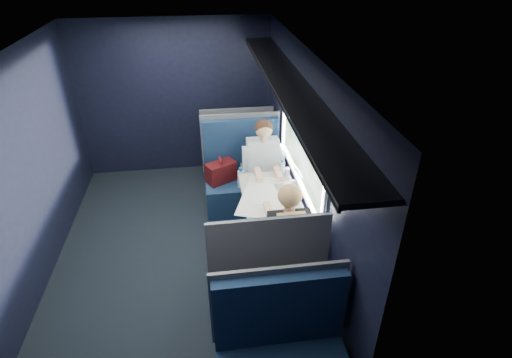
{
  "coord_description": "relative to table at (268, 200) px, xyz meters",
  "views": [
    {
      "loc": [
        0.39,
        -3.66,
        3.17
      ],
      "look_at": [
        0.9,
        0.0,
        0.95
      ],
      "focal_mm": 28.0,
      "sensor_mm": 36.0,
      "label": 1
    }
  ],
  "objects": [
    {
      "name": "room_shell",
      "position": [
        -1.01,
        0.0,
        0.81
      ],
      "size": [
        3.0,
        4.4,
        2.4
      ],
      "color": "black",
      "rests_on": "ground"
    },
    {
      "name": "table",
      "position": [
        0.0,
        0.0,
        0.0
      ],
      "size": [
        0.62,
        1.0,
        0.74
      ],
      "color": "#54565E",
      "rests_on": "ground"
    },
    {
      "name": "laptop",
      "position": [
        0.31,
        0.02,
        0.15
      ],
      "size": [
        0.3,
        0.38,
        0.26
      ],
      "color": "silver",
      "rests_on": "table"
    },
    {
      "name": "bottle_small",
      "position": [
        0.24,
        0.39,
        0.17
      ],
      "size": [
        0.06,
        0.06,
        0.22
      ],
      "color": "silver",
      "rests_on": "table"
    },
    {
      "name": "papers",
      "position": [
        -0.0,
        -0.05,
        0.08
      ],
      "size": [
        0.82,
        0.97,
        0.01
      ],
      "primitive_type": "cube",
      "rotation": [
        0.0,
        0.0,
        -0.34
      ],
      "color": "white",
      "rests_on": "table"
    },
    {
      "name": "woman",
      "position": [
        0.07,
        -0.71,
        0.06
      ],
      "size": [
        0.53,
        0.56,
        1.32
      ],
      "color": "black",
      "rests_on": "ground"
    },
    {
      "name": "seat_bay_far",
      "position": [
        -0.18,
        -0.87,
        -0.25
      ],
      "size": [
        1.04,
        0.62,
        1.26
      ],
      "color": "#0E203D",
      "rests_on": "ground"
    },
    {
      "name": "man",
      "position": [
        0.07,
        0.7,
        0.06
      ],
      "size": [
        0.53,
        0.56,
        1.32
      ],
      "color": "black",
      "rests_on": "ground"
    },
    {
      "name": "seat_row_front",
      "position": [
        -0.18,
        1.8,
        -0.25
      ],
      "size": [
        1.04,
        0.51,
        1.16
      ],
      "color": "#0E203D",
      "rests_on": "ground"
    },
    {
      "name": "ground",
      "position": [
        -1.03,
        0.0,
        -0.67
      ],
      "size": [
        2.8,
        4.2,
        0.01
      ],
      "primitive_type": "cube",
      "color": "black"
    },
    {
      "name": "seat_bay_near",
      "position": [
        -0.2,
        0.87,
        -0.24
      ],
      "size": [
        1.04,
        0.62,
        1.26
      ],
      "color": "#0E203D",
      "rests_on": "ground"
    },
    {
      "name": "cup",
      "position": [
        0.3,
        0.4,
        0.12
      ],
      "size": [
        0.07,
        0.07,
        0.09
      ],
      "primitive_type": "cylinder",
      "color": "white",
      "rests_on": "table"
    }
  ]
}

